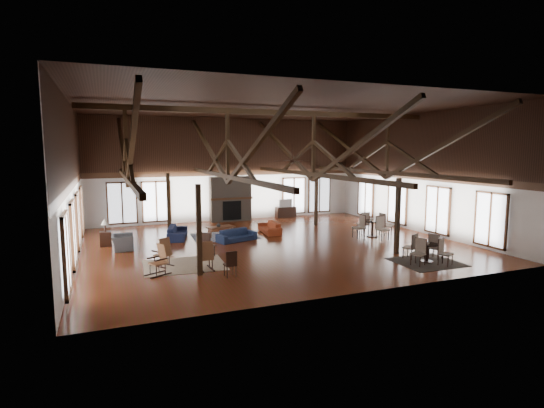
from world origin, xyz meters
name	(u,v)px	position (x,y,z in m)	size (l,w,h in m)	color
floor	(272,244)	(0.00, 0.00, 0.00)	(16.00, 16.00, 0.00)	#5C1F13
ceiling	(272,106)	(0.00, 0.00, 6.00)	(16.00, 14.00, 0.02)	black
wall_back	(229,170)	(0.00, 7.00, 3.00)	(16.00, 0.02, 6.00)	white
wall_front	(363,191)	(0.00, -7.00, 3.00)	(16.00, 0.02, 6.00)	white
wall_left	(70,182)	(-8.00, 0.00, 3.00)	(0.02, 14.00, 6.00)	white
wall_right	(419,173)	(8.00, 0.00, 3.00)	(0.02, 14.00, 6.00)	white
roof_truss	(272,153)	(0.00, 0.00, 4.03)	(15.60, 14.07, 3.14)	black
post_grid	(272,210)	(0.00, 0.00, 1.52)	(8.16, 7.16, 3.05)	black
fireplace	(230,199)	(0.00, 6.67, 1.29)	(2.50, 0.69, 2.60)	#665B4E
ceiling_fan	(292,160)	(0.50, -1.00, 3.73)	(1.60, 1.60, 0.75)	black
sofa_navy_front	(237,235)	(-1.31, 1.15, 0.27)	(1.85, 0.72, 0.54)	#182342
sofa_navy_left	(178,232)	(-3.74, 2.72, 0.30)	(0.80, 2.04, 0.59)	#141B39
sofa_orange	(269,227)	(0.80, 2.41, 0.27)	(0.73, 1.87, 0.55)	#983A1D
coffee_table	(221,228)	(-1.72, 2.41, 0.43)	(1.40, 0.94, 0.49)	brown
vase	(218,225)	(-1.84, 2.37, 0.60)	(0.20, 0.20, 0.21)	#B2B2B2
armchair	(123,242)	(-6.25, 1.21, 0.32)	(0.86, 0.99, 0.64)	#303033
side_table_lamp	(105,236)	(-6.90, 2.27, 0.46)	(0.48, 0.48, 1.22)	black
rocking_chair_a	(164,253)	(-4.98, -1.99, 0.50)	(0.82, 0.92, 1.05)	brown
rocking_chair_b	(206,256)	(-3.67, -3.02, 0.49)	(0.49, 0.83, 1.03)	brown
rocking_chair_c	(160,260)	(-5.23, -2.96, 0.49)	(0.92, 0.74, 1.04)	brown
side_chair_a	(207,243)	(-3.26, -1.37, 0.58)	(0.60, 0.60, 1.01)	black
side_chair_b	(231,262)	(-3.10, -4.13, 0.51)	(0.39, 0.39, 0.88)	black
cafe_table_near	(427,249)	(4.23, -4.99, 0.48)	(1.87, 1.87, 0.97)	black
cafe_table_far	(372,226)	(5.07, -0.31, 0.54)	(2.07, 2.07, 1.08)	black
cup_near	(428,243)	(4.16, -5.09, 0.74)	(0.11, 0.11, 0.09)	#B2B2B2
cup_far	(371,220)	(4.97, -0.32, 0.83)	(0.13, 0.13, 0.10)	#B2B2B2
tv_console	(286,212)	(3.58, 6.75, 0.31)	(1.26, 0.47, 0.63)	black
television	(285,203)	(3.53, 6.75, 0.88)	(0.87, 0.11, 0.50)	#B2B2B2
rug_tan	(185,265)	(-4.27, -2.11, 0.01)	(2.87, 2.26, 0.01)	#C6AA8A
rug_navy	(225,236)	(-1.54, 2.38, 0.01)	(3.04, 2.28, 0.01)	#182343
rug_dark	(427,262)	(4.20, -5.03, 0.01)	(2.28, 2.08, 0.01)	black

